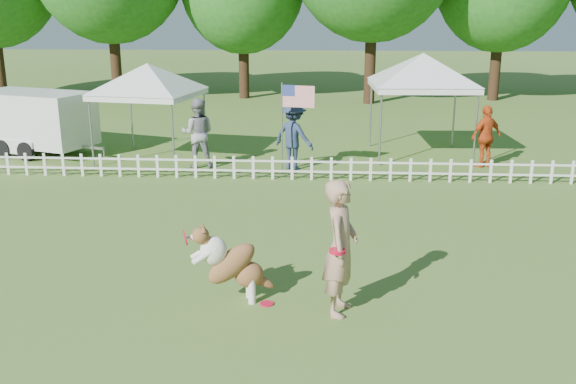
% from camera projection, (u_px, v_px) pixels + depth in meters
% --- Properties ---
extents(ground, '(120.00, 120.00, 0.00)m').
position_uv_depth(ground, '(249.00, 297.00, 9.77)').
color(ground, '#395F1E').
rests_on(ground, ground).
extents(picket_fence, '(22.00, 0.08, 0.60)m').
position_uv_depth(picket_fence, '(282.00, 168.00, 16.40)').
color(picket_fence, silver).
rests_on(picket_fence, ground).
extents(handler, '(0.61, 0.80, 1.98)m').
position_uv_depth(handler, '(341.00, 248.00, 9.02)').
color(handler, tan).
rests_on(handler, ground).
extents(dog, '(1.26, 0.72, 1.23)m').
position_uv_depth(dog, '(233.00, 263.00, 9.44)').
color(dog, brown).
rests_on(dog, ground).
extents(frisbee_on_turf, '(0.24, 0.24, 0.02)m').
position_uv_depth(frisbee_on_turf, '(267.00, 304.00, 9.52)').
color(frisbee_on_turf, red).
rests_on(frisbee_on_turf, ground).
extents(canopy_tent_left, '(3.02, 3.02, 2.70)m').
position_uv_depth(canopy_tent_left, '(150.00, 113.00, 18.31)').
color(canopy_tent_left, silver).
rests_on(canopy_tent_left, ground).
extents(canopy_tent_right, '(2.96, 2.96, 2.94)m').
position_uv_depth(canopy_tent_right, '(420.00, 106.00, 18.79)').
color(canopy_tent_right, silver).
rests_on(canopy_tent_right, ground).
extents(cargo_trailer, '(4.70, 3.18, 1.90)m').
position_uv_depth(cargo_trailer, '(35.00, 122.00, 19.19)').
color(cargo_trailer, silver).
rests_on(cargo_trailer, ground).
extents(flag_pole, '(0.92, 0.30, 2.40)m').
position_uv_depth(flag_pole, '(282.00, 129.00, 16.74)').
color(flag_pole, gray).
rests_on(flag_pole, ground).
extents(spectator_a, '(0.97, 0.79, 1.90)m').
position_uv_depth(spectator_a, '(198.00, 133.00, 17.52)').
color(spectator_a, gray).
rests_on(spectator_a, ground).
extents(spectator_b, '(1.38, 1.21, 1.85)m').
position_uv_depth(spectator_b, '(294.00, 136.00, 17.31)').
color(spectator_b, '#253250').
rests_on(spectator_b, ground).
extents(spectator_c, '(1.07, 0.87, 1.71)m').
position_uv_depth(spectator_c, '(486.00, 136.00, 17.58)').
color(spectator_c, '#C44417').
rests_on(spectator_c, ground).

